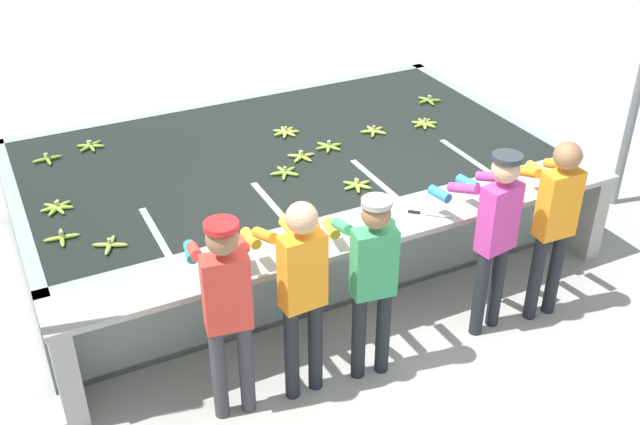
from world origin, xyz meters
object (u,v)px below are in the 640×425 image
banana_bunch_floating_12 (110,245)px  banana_bunch_floating_1 (425,123)px  banana_bunch_floating_7 (57,207)px  banana_bunch_floating_0 (329,146)px  banana_bunch_floating_9 (302,156)px  banana_bunch_floating_3 (374,131)px  knife_1 (422,213)px  banana_bunch_floating_11 (285,172)px  worker_0 (226,301)px  worker_4 (553,215)px  banana_bunch_floating_8 (357,185)px  banana_bunch_floating_5 (91,146)px  banana_bunch_floating_4 (429,100)px  banana_bunch_floating_10 (62,237)px  worker_3 (494,227)px  knife_0 (309,241)px  worker_1 (300,283)px  banana_bunch_floating_6 (47,159)px  worker_2 (372,272)px  banana_bunch_floating_2 (286,132)px

banana_bunch_floating_12 → banana_bunch_floating_1: bearing=13.8°
banana_bunch_floating_7 → banana_bunch_floating_0: bearing=0.7°
banana_bunch_floating_0 → banana_bunch_floating_9: bearing=-166.4°
banana_bunch_floating_3 → knife_1: size_ratio=0.97×
banana_bunch_floating_9 → banana_bunch_floating_11: size_ratio=1.01×
worker_0 → banana_bunch_floating_7: bearing=112.5°
worker_4 → banana_bunch_floating_3: 2.23m
worker_4 → banana_bunch_floating_7: bearing=150.5°
worker_0 → banana_bunch_floating_8: bearing=35.1°
banana_bunch_floating_5 → banana_bunch_floating_4: bearing=-7.7°
banana_bunch_floating_8 → banana_bunch_floating_11: 0.70m
worker_0 → banana_bunch_floating_10: (-0.86, 1.45, -0.08)m
worker_3 → knife_0: size_ratio=4.70×
knife_0 → banana_bunch_floating_10: bearing=152.4°
worker_4 → banana_bunch_floating_10: (-3.65, 1.54, -0.07)m
worker_4 → banana_bunch_floating_5: bearing=134.8°
banana_bunch_floating_9 → banana_bunch_floating_12: size_ratio=1.04×
worker_1 → banana_bunch_floating_3: size_ratio=6.01×
banana_bunch_floating_4 → banana_bunch_floating_6: same height
worker_3 → banana_bunch_floating_4: bearing=67.0°
worker_0 → banana_bunch_floating_3: 3.16m
banana_bunch_floating_10 → knife_1: 2.93m
banana_bunch_floating_0 → knife_1: banana_bunch_floating_0 is taller
banana_bunch_floating_8 → banana_bunch_floating_10: same height
banana_bunch_floating_6 → banana_bunch_floating_8: bearing=-36.3°
worker_0 → banana_bunch_floating_9: bearing=52.6°
banana_bunch_floating_6 → banana_bunch_floating_3: bearing=-15.0°
worker_1 → banana_bunch_floating_11: bearing=69.5°
banana_bunch_floating_5 → banana_bunch_floating_10: size_ratio=1.00×
banana_bunch_floating_0 → banana_bunch_floating_1: size_ratio=1.00×
banana_bunch_floating_4 → banana_bunch_floating_5: (-3.63, 0.49, -0.00)m
worker_4 → banana_bunch_floating_0: bearing=115.8°
banana_bunch_floating_10 → knife_0: 1.96m
banana_bunch_floating_7 → worker_2: bearing=-46.7°
banana_bunch_floating_3 → banana_bunch_floating_5: same height
worker_2 → banana_bunch_floating_7: size_ratio=5.62×
banana_bunch_floating_9 → banana_bunch_floating_11: (-0.28, -0.23, 0.00)m
worker_0 → banana_bunch_floating_7: 2.11m
worker_2 → banana_bunch_floating_11: bearing=87.4°
banana_bunch_floating_10 → banana_bunch_floating_11: same height
banana_bunch_floating_0 → banana_bunch_floating_9: same height
banana_bunch_floating_4 → banana_bunch_floating_11: (-2.15, -0.87, 0.00)m
banana_bunch_floating_2 → knife_0: bearing=-108.9°
worker_2 → banana_bunch_floating_5: bearing=114.4°
banana_bunch_floating_1 → banana_bunch_floating_10: same height
worker_0 → banana_bunch_floating_9: worker_0 is taller
worker_0 → worker_2: worker_0 is taller
worker_0 → worker_4: 2.79m
banana_bunch_floating_5 → banana_bunch_floating_8: same height
worker_2 → banana_bunch_floating_3: 2.52m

